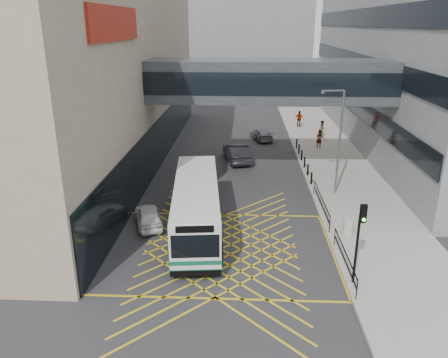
# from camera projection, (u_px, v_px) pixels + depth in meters

# --- Properties ---
(ground) EXTENTS (120.00, 120.00, 0.00)m
(ground) POSITION_uv_depth(u_px,v_px,m) (221.00, 249.00, 23.58)
(ground) COLOR #333335
(building_whsmith) EXTENTS (24.17, 42.00, 16.00)m
(building_whsmith) POSITION_uv_depth(u_px,v_px,m) (18.00, 67.00, 36.71)
(building_whsmith) COLOR tan
(building_whsmith) RESTS_ON ground
(building_far) EXTENTS (28.00, 16.00, 18.00)m
(building_far) POSITION_uv_depth(u_px,v_px,m) (227.00, 38.00, 77.04)
(building_far) COLOR gray
(building_far) RESTS_ON ground
(skybridge) EXTENTS (20.00, 4.10, 3.00)m
(skybridge) POSITION_uv_depth(u_px,v_px,m) (270.00, 81.00, 32.20)
(skybridge) COLOR #33383D
(skybridge) RESTS_ON ground
(pavement) EXTENTS (6.00, 54.00, 0.16)m
(pavement) POSITION_uv_depth(u_px,v_px,m) (335.00, 165.00, 37.26)
(pavement) COLOR #A39E95
(pavement) RESTS_ON ground
(box_junction) EXTENTS (12.00, 9.00, 0.01)m
(box_junction) POSITION_uv_depth(u_px,v_px,m) (221.00, 249.00, 23.58)
(box_junction) COLOR gold
(box_junction) RESTS_ON ground
(bus) EXTENTS (3.50, 10.95, 3.02)m
(bus) POSITION_uv_depth(u_px,v_px,m) (196.00, 205.00, 25.16)
(bus) COLOR silver
(bus) RESTS_ON ground
(car_white) EXTENTS (2.77, 4.23, 1.25)m
(car_white) POSITION_uv_depth(u_px,v_px,m) (148.00, 216.00, 26.18)
(car_white) COLOR white
(car_white) RESTS_ON ground
(car_dark) EXTENTS (3.05, 5.41, 1.60)m
(car_dark) POSITION_uv_depth(u_px,v_px,m) (237.00, 153.00, 38.29)
(car_dark) COLOR black
(car_dark) RESTS_ON ground
(car_silver) EXTENTS (2.68, 4.29, 1.24)m
(car_silver) POSITION_uv_depth(u_px,v_px,m) (261.00, 134.00, 45.42)
(car_silver) COLOR gray
(car_silver) RESTS_ON ground
(traffic_light) EXTENTS (0.31, 0.48, 3.99)m
(traffic_light) POSITION_uv_depth(u_px,v_px,m) (360.00, 233.00, 19.35)
(traffic_light) COLOR black
(traffic_light) RESTS_ON pavement
(street_lamp) EXTENTS (1.65, 0.44, 7.26)m
(street_lamp) POSITION_uv_depth(u_px,v_px,m) (338.00, 136.00, 29.51)
(street_lamp) COLOR slate
(street_lamp) RESTS_ON pavement
(litter_bin) EXTENTS (0.57, 0.57, 1.00)m
(litter_bin) POSITION_uv_depth(u_px,v_px,m) (348.00, 226.00, 24.74)
(litter_bin) COLOR #ADA89E
(litter_bin) RESTS_ON pavement
(kerb_railings) EXTENTS (0.05, 12.54, 1.00)m
(kerb_railings) POSITION_uv_depth(u_px,v_px,m) (331.00, 223.00, 24.68)
(kerb_railings) COLOR black
(kerb_railings) RESTS_ON pavement
(bollards) EXTENTS (0.14, 10.14, 0.90)m
(bollards) POSITION_uv_depth(u_px,v_px,m) (303.00, 159.00, 37.20)
(bollards) COLOR black
(bollards) RESTS_ON pavement
(pedestrian_a) EXTENTS (0.80, 0.67, 1.70)m
(pedestrian_a) POSITION_uv_depth(u_px,v_px,m) (319.00, 139.00, 41.93)
(pedestrian_a) COLOR gray
(pedestrian_a) RESTS_ON pavement
(pedestrian_b) EXTENTS (1.02, 0.84, 1.82)m
(pedestrian_b) POSITION_uv_depth(u_px,v_px,m) (322.00, 129.00, 45.40)
(pedestrian_b) COLOR gray
(pedestrian_b) RESTS_ON pavement
(pedestrian_c) EXTENTS (1.20, 0.96, 1.83)m
(pedestrian_c) POSITION_uv_depth(u_px,v_px,m) (299.00, 119.00, 50.32)
(pedestrian_c) COLOR gray
(pedestrian_c) RESTS_ON pavement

